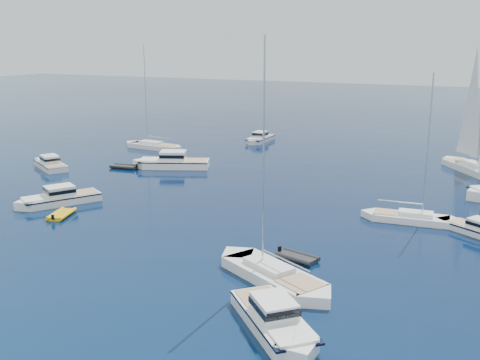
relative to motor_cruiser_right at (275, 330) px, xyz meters
name	(u,v)px	position (x,y,z in m)	size (l,w,h in m)	color
ground	(140,295)	(-10.25, 0.53, 0.00)	(400.00, 400.00, 0.00)	#07274B
motor_cruiser_right	(275,330)	(0.00, 0.00, 0.00)	(2.95, 9.64, 2.53)	white
motor_cruiser_left	(59,204)	(-31.21, 15.66, 0.00)	(2.96, 9.67, 2.54)	white
motor_cruiser_centre	(172,167)	(-29.59, 36.23, 0.00)	(3.48, 11.38, 2.99)	white
motor_cruiser_far_l	(50,168)	(-44.72, 28.88, 0.00)	(2.71, 8.85, 2.32)	silver
motor_cruiser_horizon	(260,142)	(-26.45, 60.20, 0.00)	(2.64, 8.64, 2.27)	silver
sailboat_mid_r	(273,280)	(-2.84, 6.81, 0.00)	(3.23, 12.44, 18.28)	silver
sailboat_centre	(411,222)	(4.28, 25.37, 0.00)	(2.64, 10.15, 14.91)	white
sailboat_sails_r	(471,171)	(8.25, 51.36, 0.00)	(3.39, 13.03, 19.15)	white
sailboat_far_l	(153,148)	(-39.78, 47.10, 0.00)	(3.02, 11.60, 17.06)	silver
tender_yellow	(62,216)	(-27.83, 12.33, 0.00)	(2.05, 3.75, 0.95)	#EFB50E
tender_grey_near	(297,260)	(-2.50, 11.28, 0.00)	(1.95, 3.54, 0.95)	black
tender_grey_far	(124,168)	(-35.25, 33.01, 0.00)	(2.12, 3.92, 0.95)	black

